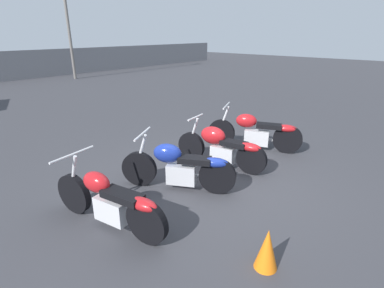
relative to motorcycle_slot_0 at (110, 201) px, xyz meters
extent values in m
plane|color=#38383D|center=(1.94, -0.23, -0.41)|extent=(60.00, 60.00, 0.00)
cylinder|color=slate|center=(7.03, 13.70, 3.58)|extent=(0.16, 0.16, 7.98)
cylinder|color=black|center=(-0.13, 0.74, -0.10)|extent=(0.21, 0.63, 0.62)
cylinder|color=black|center=(0.11, -0.63, -0.10)|extent=(0.21, 0.63, 0.62)
cube|color=silver|center=(0.00, -0.02, -0.13)|extent=(0.28, 0.53, 0.34)
ellipsoid|color=red|center=(-0.04, 0.22, 0.24)|extent=(0.32, 0.48, 0.29)
cube|color=black|center=(0.04, -0.25, 0.16)|extent=(0.34, 0.63, 0.10)
ellipsoid|color=red|center=(0.10, -0.58, 0.14)|extent=(0.27, 0.47, 0.16)
cylinder|color=silver|center=(-0.11, 0.64, 0.56)|extent=(0.72, 0.16, 0.04)
cylinder|color=silver|center=(-0.12, 0.69, 0.23)|extent=(0.09, 0.26, 0.64)
cylinder|color=silver|center=(0.14, -0.13, -0.20)|extent=(0.19, 0.70, 0.07)
cylinder|color=black|center=(1.07, 0.67, -0.10)|extent=(0.39, 0.60, 0.63)
cylinder|color=black|center=(1.74, -0.55, -0.10)|extent=(0.39, 0.60, 0.63)
cube|color=silver|center=(1.43, 0.00, -0.13)|extent=(0.42, 0.54, 0.34)
ellipsoid|color=navy|center=(1.32, 0.21, 0.25)|extent=(0.48, 0.56, 0.33)
cube|color=black|center=(1.55, -0.21, 0.16)|extent=(0.47, 0.60, 0.10)
ellipsoid|color=navy|center=(1.71, -0.51, 0.15)|extent=(0.39, 0.48, 0.16)
cylinder|color=silver|center=(1.11, 0.58, 0.56)|extent=(0.64, 0.37, 0.04)
cylinder|color=silver|center=(1.09, 0.63, 0.23)|extent=(0.17, 0.25, 0.65)
cylinder|color=silver|center=(1.61, -0.07, -0.19)|extent=(0.37, 0.60, 0.07)
cylinder|color=black|center=(2.55, 0.74, -0.11)|extent=(0.20, 0.61, 0.60)
cylinder|color=black|center=(2.77, -0.60, -0.11)|extent=(0.20, 0.61, 0.60)
cube|color=silver|center=(2.67, 0.00, -0.14)|extent=(0.28, 0.51, 0.33)
ellipsoid|color=red|center=(2.63, 0.23, 0.22)|extent=(0.38, 0.57, 0.36)
cube|color=black|center=(2.70, -0.23, 0.13)|extent=(0.32, 0.55, 0.10)
ellipsoid|color=red|center=(2.76, -0.55, 0.13)|extent=(0.27, 0.47, 0.16)
cylinder|color=silver|center=(2.56, 0.64, 0.54)|extent=(0.56, 0.13, 0.04)
cylinder|color=silver|center=(2.55, 0.69, 0.21)|extent=(0.09, 0.25, 0.63)
cylinder|color=silver|center=(2.81, -0.11, -0.20)|extent=(0.17, 0.62, 0.07)
cylinder|color=black|center=(3.64, 0.74, -0.09)|extent=(0.34, 0.63, 0.64)
cylinder|color=black|center=(4.24, -0.66, -0.09)|extent=(0.34, 0.63, 0.64)
cube|color=silver|center=(3.97, -0.03, -0.12)|extent=(0.40, 0.58, 0.35)
ellipsoid|color=red|center=(3.87, 0.21, 0.26)|extent=(0.43, 0.54, 0.32)
cube|color=black|center=(4.07, -0.27, 0.18)|extent=(0.44, 0.60, 0.10)
ellipsoid|color=red|center=(4.22, -0.61, 0.17)|extent=(0.36, 0.48, 0.16)
cylinder|color=silver|center=(3.68, 0.65, 0.58)|extent=(0.63, 0.29, 0.04)
cylinder|color=silver|center=(3.66, 0.70, 0.24)|extent=(0.15, 0.25, 0.65)
cylinder|color=silver|center=(4.14, -0.12, -0.19)|extent=(0.33, 0.66, 0.07)
cone|color=orange|center=(0.71, -2.01, -0.15)|extent=(0.27, 0.27, 0.52)
camera|label=1|loc=(-1.95, -3.18, 2.17)|focal=28.00mm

